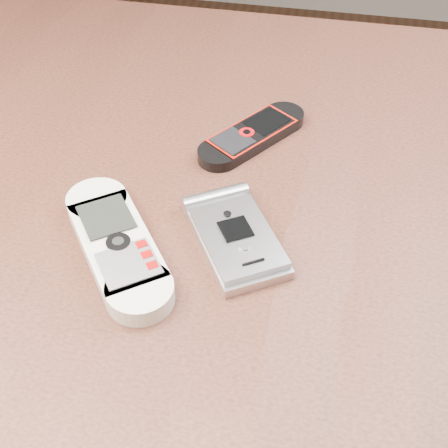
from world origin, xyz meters
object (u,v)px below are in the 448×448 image
at_px(nokia_white, 117,245).
at_px(nokia_black_red, 252,135).
at_px(table, 219,309).
at_px(motorola_razr, 237,238).

xyz_separation_m(nokia_white, nokia_black_red, (0.08, 0.17, -0.00)).
distance_m(table, nokia_white, 0.14).
distance_m(table, nokia_black_red, 0.17).
bearing_deg(table, nokia_black_red, 86.56).
height_order(table, nokia_white, nokia_white).
xyz_separation_m(table, nokia_black_red, (0.01, 0.13, 0.11)).
bearing_deg(nokia_white, motorola_razr, -20.41).
relative_size(nokia_white, nokia_black_red, 1.23).
relative_size(table, nokia_black_red, 9.22).
height_order(nokia_white, motorola_razr, same).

